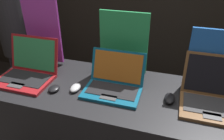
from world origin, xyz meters
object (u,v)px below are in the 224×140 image
mouse_front (54,89)px  laptop_middle (114,82)px  promo_stand_front (43,34)px  laptop_back (211,95)px  laptop_front (28,70)px  mouse_back (170,98)px  person_bystander (18,47)px  promo_stand_back (214,63)px  promo_stand_middle (123,45)px  mouse_middle (76,88)px

mouse_front → laptop_middle: bearing=18.5°
promo_stand_front → laptop_back: (1.23, -0.20, -0.18)m
laptop_front → mouse_back: size_ratio=3.43×
person_bystander → mouse_front: bearing=-40.6°
laptop_front → laptop_back: same height
laptop_front → person_bystander: person_bystander is taller
person_bystander → promo_stand_back: bearing=-14.1°
laptop_back → mouse_back: 0.24m
promo_stand_front → promo_stand_middle: size_ratio=1.12×
mouse_front → promo_stand_front: 0.49m
mouse_front → laptop_middle: 0.40m
promo_stand_back → laptop_middle: bearing=-163.2°
mouse_front → promo_stand_back: promo_stand_back is taller
mouse_front → laptop_back: size_ratio=0.26×
promo_stand_front → person_bystander: bearing=146.4°
mouse_middle → promo_stand_back: promo_stand_back is taller
laptop_middle → mouse_back: bearing=-3.0°
promo_stand_middle → promo_stand_back: promo_stand_middle is taller
laptop_front → person_bystander: size_ratio=0.23×
mouse_back → person_bystander: size_ratio=0.07×
laptop_front → promo_stand_back: bearing=9.8°
promo_stand_front → laptop_middle: size_ratio=1.40×
laptop_middle → promo_stand_back: (0.60, 0.18, 0.14)m
mouse_front → promo_stand_middle: size_ratio=0.20×
laptop_middle → promo_stand_middle: 0.29m
laptop_back → mouse_back: bearing=-170.3°
promo_stand_back → person_bystander: (-1.88, 0.47, -0.32)m
laptop_back → promo_stand_middle: bearing=160.4°
mouse_front → person_bystander: (-0.91, 0.78, -0.14)m
mouse_front → promo_stand_front: bearing=126.7°
mouse_middle → mouse_back: size_ratio=0.94×
laptop_front → promo_stand_middle: size_ratio=0.82×
laptop_middle → mouse_back: size_ratio=3.30×
mouse_middle → promo_stand_back: bearing=17.2°
promo_stand_front → mouse_back: size_ratio=4.64×
promo_stand_back → person_bystander: 1.96m
laptop_front → laptop_back: 1.23m
mouse_front → promo_stand_middle: (0.38, 0.36, 0.21)m
mouse_front → person_bystander: 1.20m
mouse_middle → laptop_back: 0.85m
promo_stand_middle → promo_stand_back: size_ratio=1.11×
promo_stand_middle → mouse_front: bearing=-136.2°
laptop_back → laptop_front: bearing=-177.5°
mouse_front → promo_stand_back: 1.04m
mouse_front → laptop_middle: size_ratio=0.25×
laptop_front → laptop_middle: bearing=2.9°
promo_stand_middle → laptop_back: (0.60, -0.21, -0.16)m
promo_stand_back → person_bystander: person_bystander is taller
mouse_middle → person_bystander: 1.28m
laptop_front → promo_stand_back: 1.26m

